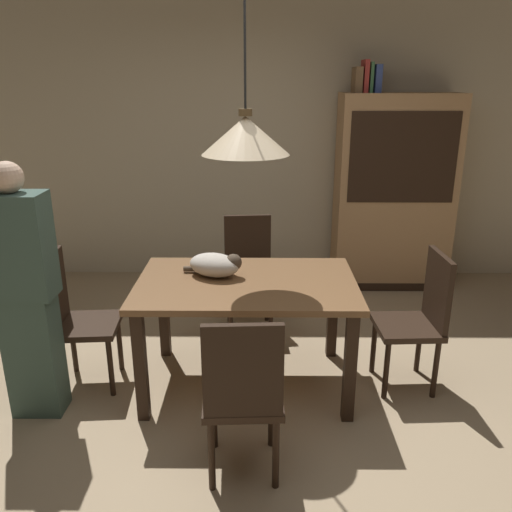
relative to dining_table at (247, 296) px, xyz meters
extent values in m
plane|color=tan|center=(0.10, -0.47, -0.65)|extent=(10.00, 10.00, 0.00)
cube|color=beige|center=(0.10, 2.18, 0.80)|extent=(6.40, 0.10, 2.90)
cube|color=brown|center=(0.00, 0.00, 0.08)|extent=(1.40, 0.90, 0.04)
cube|color=black|center=(-0.62, -0.39, -0.29)|extent=(0.07, 0.07, 0.71)
cube|color=black|center=(0.62, -0.39, -0.29)|extent=(0.07, 0.07, 0.71)
cube|color=black|center=(-0.62, 0.39, -0.29)|extent=(0.07, 0.07, 0.71)
cube|color=black|center=(0.62, 0.39, -0.29)|extent=(0.07, 0.07, 0.71)
cube|color=black|center=(0.00, -0.80, -0.22)|extent=(0.42, 0.42, 0.04)
cube|color=black|center=(0.01, -0.98, 0.04)|extent=(0.38, 0.05, 0.48)
cylinder|color=black|center=(0.15, -0.63, -0.44)|extent=(0.04, 0.04, 0.41)
cylinder|color=black|center=(-0.17, -0.65, -0.44)|extent=(0.04, 0.04, 0.41)
cylinder|color=black|center=(0.17, -0.95, -0.44)|extent=(0.04, 0.04, 0.41)
cylinder|color=black|center=(-0.15, -0.97, -0.44)|extent=(0.04, 0.04, 0.41)
cube|color=black|center=(-1.05, 0.00, -0.22)|extent=(0.43, 0.43, 0.04)
cube|color=black|center=(-1.23, -0.01, 0.04)|extent=(0.06, 0.38, 0.48)
cylinder|color=black|center=(-0.88, -0.15, -0.44)|extent=(0.04, 0.04, 0.41)
cylinder|color=black|center=(-0.90, 0.17, -0.44)|extent=(0.04, 0.04, 0.41)
cylinder|color=black|center=(-1.20, -0.17, -0.44)|extent=(0.04, 0.04, 0.41)
cylinder|color=black|center=(-1.22, 0.15, -0.44)|extent=(0.04, 0.04, 0.41)
cube|color=black|center=(0.00, 0.80, -0.22)|extent=(0.43, 0.43, 0.04)
cube|color=black|center=(-0.02, 0.98, 0.04)|extent=(0.38, 0.07, 0.48)
cylinder|color=black|center=(-0.15, 0.63, -0.44)|extent=(0.04, 0.04, 0.41)
cylinder|color=black|center=(0.17, 0.65, -0.44)|extent=(0.04, 0.04, 0.41)
cylinder|color=black|center=(-0.17, 0.95, -0.44)|extent=(0.04, 0.04, 0.41)
cylinder|color=black|center=(0.15, 0.97, -0.44)|extent=(0.04, 0.04, 0.41)
cube|color=black|center=(1.05, 0.00, -0.22)|extent=(0.42, 0.42, 0.04)
cube|color=black|center=(1.23, 0.01, 0.04)|extent=(0.05, 0.38, 0.48)
cylinder|color=black|center=(0.88, 0.15, -0.44)|extent=(0.04, 0.04, 0.41)
cylinder|color=black|center=(0.90, -0.17, -0.44)|extent=(0.04, 0.04, 0.41)
cylinder|color=black|center=(1.20, 0.17, -0.44)|extent=(0.04, 0.04, 0.41)
cylinder|color=black|center=(1.22, -0.15, -0.44)|extent=(0.04, 0.04, 0.41)
ellipsoid|color=beige|center=(-0.21, 0.09, 0.18)|extent=(0.40, 0.33, 0.15)
sphere|color=brown|center=(-0.09, 0.07, 0.20)|extent=(0.11, 0.11, 0.11)
cylinder|color=brown|center=(-0.33, 0.15, 0.13)|extent=(0.18, 0.04, 0.04)
cone|color=beige|center=(0.00, 0.00, 1.01)|extent=(0.52, 0.52, 0.22)
cylinder|color=#513D23|center=(0.00, 0.00, 1.14)|extent=(0.08, 0.08, 0.04)
cylinder|color=black|center=(0.00, 0.00, 1.68)|extent=(0.01, 0.01, 1.04)
cube|color=tan|center=(1.37, 1.85, 0.28)|extent=(1.10, 0.44, 1.85)
cube|color=black|center=(1.37, 1.63, 0.65)|extent=(0.97, 0.01, 0.81)
cube|color=black|center=(1.37, 1.85, -0.61)|extent=(1.12, 0.45, 0.08)
cube|color=brown|center=(0.95, 1.85, 1.31)|extent=(0.06, 0.24, 0.22)
cube|color=#B73833|center=(1.02, 1.85, 1.34)|extent=(0.04, 0.22, 0.28)
cube|color=#427A4C|center=(1.07, 1.85, 1.33)|extent=(0.03, 0.20, 0.26)
cube|color=#384C93|center=(1.13, 1.85, 1.32)|extent=(0.06, 0.24, 0.24)
cube|color=#3D564C|center=(-1.28, -0.31, -0.26)|extent=(0.30, 0.20, 0.77)
cube|color=#3D564C|center=(-1.28, -0.31, 0.43)|extent=(0.36, 0.22, 0.61)
sphere|color=#DBB293|center=(-1.28, -0.31, 0.82)|extent=(0.18, 0.18, 0.18)
camera|label=1|loc=(0.09, -3.08, 1.33)|focal=36.49mm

